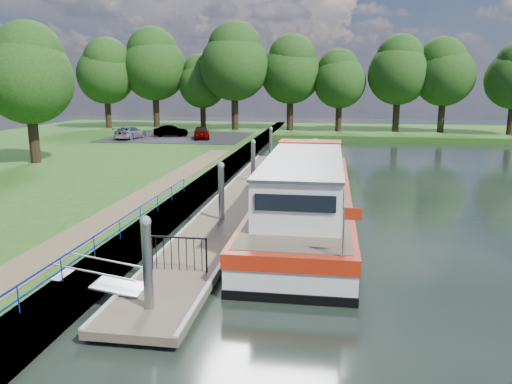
# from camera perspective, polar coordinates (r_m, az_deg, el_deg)

# --- Properties ---
(ground) EXTENTS (160.00, 160.00, 0.00)m
(ground) POSITION_cam_1_polar(r_m,az_deg,el_deg) (14.59, -11.30, -13.42)
(ground) COLOR black
(ground) RESTS_ON ground
(bank_edge) EXTENTS (1.10, 90.00, 0.78)m
(bank_edge) POSITION_cam_1_polar(r_m,az_deg,el_deg) (28.86, -6.11, 0.48)
(bank_edge) COLOR #473D2D
(bank_edge) RESTS_ON ground
(far_bank) EXTENTS (60.00, 18.00, 0.60)m
(far_bank) POSITION_cam_1_polar(r_m,az_deg,el_deg) (65.01, 15.10, 6.64)
(far_bank) COLOR #224C15
(far_bank) RESTS_ON ground
(footpath) EXTENTS (1.60, 40.00, 0.05)m
(footpath) POSITION_cam_1_polar(r_m,az_deg,el_deg) (22.91, -15.04, -1.94)
(footpath) COLOR brown
(footpath) RESTS_ON riverbank
(carpark) EXTENTS (14.00, 12.00, 0.06)m
(carpark) POSITION_cam_1_polar(r_m,az_deg,el_deg) (52.98, -8.74, 6.26)
(carpark) COLOR black
(carpark) RESTS_ON riverbank
(blue_fence) EXTENTS (0.04, 18.04, 0.72)m
(blue_fence) POSITION_cam_1_polar(r_m,az_deg,el_deg) (17.73, -16.61, -4.48)
(blue_fence) COLOR #0C2DBF
(blue_fence) RESTS_ON riverbank
(pontoon) EXTENTS (2.50, 30.00, 0.56)m
(pontoon) POSITION_cam_1_polar(r_m,az_deg,el_deg) (26.46, -1.83, -1.00)
(pontoon) COLOR brown
(pontoon) RESTS_ON ground
(mooring_piles) EXTENTS (0.30, 27.30, 3.55)m
(mooring_piles) POSITION_cam_1_polar(r_m,az_deg,el_deg) (26.23, -1.85, 1.33)
(mooring_piles) COLOR gray
(mooring_piles) RESTS_ON ground
(gangway) EXTENTS (2.58, 1.00, 0.92)m
(gangway) POSITION_cam_1_polar(r_m,az_deg,el_deg) (15.45, -17.33, -9.73)
(gangway) COLOR #A5A8AD
(gangway) RESTS_ON ground
(gate_panel) EXTENTS (1.85, 0.05, 1.15)m
(gate_panel) POSITION_cam_1_polar(r_m,az_deg,el_deg) (16.09, -8.83, -6.42)
(gate_panel) COLOR black
(gate_panel) RESTS_ON ground
(barge) EXTENTS (4.36, 21.15, 4.78)m
(barge) POSITION_cam_1_polar(r_m,az_deg,el_deg) (24.45, 5.85, 0.01)
(barge) COLOR black
(barge) RESTS_ON ground
(horizon_trees) EXTENTS (54.38, 10.03, 12.87)m
(horizon_trees) POSITION_cam_1_polar(r_m,az_deg,el_deg) (61.34, 2.77, 13.88)
(horizon_trees) COLOR #332316
(horizon_trees) RESTS_ON ground
(bank_tree_a) EXTENTS (6.12, 6.12, 9.72)m
(bank_tree_a) POSITION_cam_1_polar(r_m,az_deg,el_deg) (38.43, -24.56, 12.36)
(bank_tree_a) COLOR #332316
(bank_tree_a) RESTS_ON riverbank
(car_a) EXTENTS (2.43, 3.98, 1.27)m
(car_a) POSITION_cam_1_polar(r_m,az_deg,el_deg) (50.33, -6.25, 6.78)
(car_a) COLOR #999999
(car_a) RESTS_ON carpark
(car_b) EXTENTS (3.61, 1.85, 1.14)m
(car_b) POSITION_cam_1_polar(r_m,az_deg,el_deg) (53.08, -9.71, 6.89)
(car_b) COLOR #999999
(car_b) RESTS_ON carpark
(car_c) EXTENTS (2.17, 4.42, 1.24)m
(car_c) POSITION_cam_1_polar(r_m,az_deg,el_deg) (51.80, -14.21, 6.62)
(car_c) COLOR #999999
(car_c) RESTS_ON carpark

